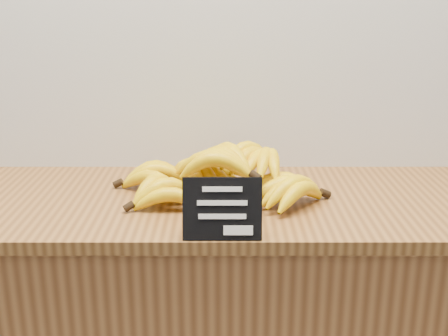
# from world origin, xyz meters

# --- Properties ---
(counter_top) EXTENTS (1.55, 0.54, 0.03)m
(counter_top) POSITION_xyz_m (-0.16, 2.75, 0.92)
(counter_top) COLOR brown
(counter_top) RESTS_ON counter
(chalkboard_sign) EXTENTS (0.16, 0.04, 0.13)m
(chalkboard_sign) POSITION_xyz_m (-0.16, 2.50, 0.99)
(chalkboard_sign) COLOR black
(chalkboard_sign) RESTS_ON counter_top
(banana_pile) EXTENTS (0.54, 0.37, 0.13)m
(banana_pile) POSITION_xyz_m (-0.18, 2.76, 0.98)
(banana_pile) COLOR yellow
(banana_pile) RESTS_ON counter_top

